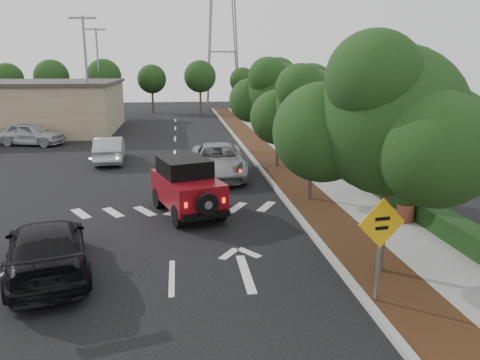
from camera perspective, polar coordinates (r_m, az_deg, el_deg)
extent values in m
plane|color=black|center=(12.91, -8.31, -11.70)|extent=(120.00, 120.00, 0.00)
cube|color=#9E9B93|center=(24.65, 2.72, 1.11)|extent=(0.20, 70.00, 0.15)
cube|color=black|center=(24.84, 4.99, 1.14)|extent=(1.80, 70.00, 0.12)
cube|color=gray|center=(25.32, 9.19, 1.25)|extent=(2.00, 70.00, 0.12)
cube|color=black|center=(25.68, 12.22, 2.07)|extent=(0.80, 70.00, 0.80)
cylinder|color=black|center=(18.81, -9.90, -2.14)|extent=(0.51, 0.85, 0.81)
cylinder|color=black|center=(19.26, -5.40, -1.62)|extent=(0.51, 0.85, 0.81)
cylinder|color=black|center=(16.48, -7.55, -4.38)|extent=(0.51, 0.85, 0.81)
cylinder|color=black|center=(16.99, -2.49, -3.70)|extent=(0.51, 0.85, 0.81)
cube|color=maroon|center=(17.71, -6.44, -1.18)|extent=(2.85, 4.10, 1.01)
cube|color=black|center=(17.79, -6.82, 1.62)|extent=(2.21, 2.46, 0.64)
cube|color=maroon|center=(19.04, -7.80, -0.40)|extent=(1.83, 1.47, 0.83)
cube|color=black|center=(16.09, -4.16, -4.38)|extent=(1.70, 0.69, 0.22)
cylinder|color=black|center=(15.82, -4.00, -2.97)|extent=(0.80, 0.44, 0.77)
cube|color=#FF190C|center=(15.79, -6.60, -3.07)|extent=(0.11, 0.07, 0.18)
cube|color=#FF190C|center=(16.25, -1.99, -2.49)|extent=(0.11, 0.07, 0.18)
imported|color=#95989B|center=(23.60, -2.73, 2.36)|extent=(2.96, 5.95, 1.62)
imported|color=black|center=(13.77, -22.50, -7.68)|extent=(3.25, 5.39, 1.46)
imported|color=#A3A7AB|center=(28.19, -15.63, 3.62)|extent=(1.88, 4.58, 1.47)
imported|color=#AFB1B7|center=(35.98, -24.18, 5.15)|extent=(5.01, 3.19, 1.59)
cylinder|color=slate|center=(11.39, 16.54, -8.68)|extent=(0.09, 0.09, 2.31)
cube|color=#EBAD0C|center=(11.10, 16.91, -5.06)|extent=(1.17, 0.19, 1.18)
cube|color=black|center=(11.04, 17.01, -4.55)|extent=(0.37, 0.06, 0.08)
cube|color=black|center=(11.11, 16.93, -5.63)|extent=(0.33, 0.06, 0.08)
cylinder|color=brown|center=(17.65, 19.52, -3.71)|extent=(0.65, 0.65, 0.62)
sphere|color=black|center=(17.49, 19.68, -1.88)|extent=(0.77, 0.77, 0.77)
imported|color=black|center=(17.47, 19.70, -1.60)|extent=(0.68, 0.60, 0.73)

